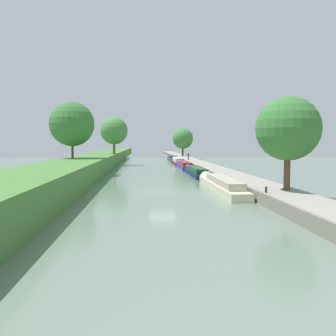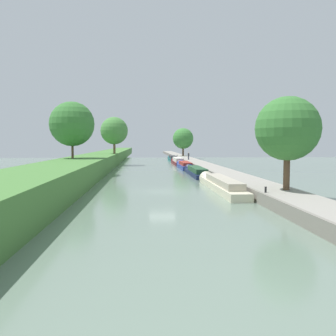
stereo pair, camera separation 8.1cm
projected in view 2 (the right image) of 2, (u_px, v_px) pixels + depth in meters
ground_plane at (162, 192)px, 34.42m from camera, size 160.00×160.00×0.00m
left_grassy_bank at (50, 180)px, 33.62m from camera, size 6.71×260.00×2.46m
right_towpath at (255, 186)px, 34.99m from camera, size 3.64×260.00×0.89m
stone_quay at (235, 186)px, 34.86m from camera, size 0.25×260.00×0.94m
narrowboat_cream at (220, 184)px, 35.89m from camera, size 1.83×16.22×1.84m
narrowboat_navy at (196, 172)px, 52.16m from camera, size 1.94×14.24×1.87m
narrowboat_blue at (184, 165)px, 65.95m from camera, size 1.95×12.77×1.85m
narrowboat_maroon at (177, 161)px, 79.40m from camera, size 1.92×14.68×2.07m
narrowboat_teal at (172, 158)px, 94.49m from camera, size 1.85×12.84×1.85m
tree_rightbank_near at (288, 129)px, 28.57m from camera, size 5.13×5.13×7.50m
tree_rightbank_midnear at (183, 139)px, 104.25m from camera, size 6.02×6.02×8.08m
tree_leftbank_downstream at (72, 124)px, 51.00m from camera, size 6.35×6.35×8.08m
tree_leftbank_upstream at (114, 131)px, 73.82m from camera, size 5.63×5.63×7.54m
person_walking at (189, 156)px, 80.80m from camera, size 0.34×0.34×1.66m
mooring_bollard_near at (266, 190)px, 27.38m from camera, size 0.16×0.16×0.45m
mooring_bollard_far at (177, 156)px, 100.36m from camera, size 0.16×0.16×0.45m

